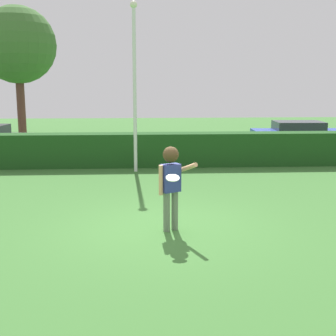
% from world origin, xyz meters
% --- Properties ---
extents(ground_plane, '(60.00, 60.00, 0.00)m').
position_xyz_m(ground_plane, '(0.00, 0.00, 0.00)').
color(ground_plane, '#3C7231').
extents(person, '(0.77, 0.62, 1.79)m').
position_xyz_m(person, '(0.13, -0.19, 1.13)').
color(person, slate).
rests_on(person, ground).
extents(frisbee, '(0.26, 0.25, 0.10)m').
position_xyz_m(frisbee, '(0.12, -0.78, 1.26)').
color(frisbee, white).
extents(lamppost, '(0.24, 0.24, 5.68)m').
position_xyz_m(lamppost, '(-0.69, 6.33, 3.15)').
color(lamppost, silver).
rests_on(lamppost, ground).
extents(hedge_row, '(19.23, 0.90, 1.22)m').
position_xyz_m(hedge_row, '(0.00, 7.34, 0.61)').
color(hedge_row, '#1C4919').
rests_on(hedge_row, ground).
extents(parked_car_blue, '(4.27, 1.95, 1.25)m').
position_xyz_m(parked_car_blue, '(6.85, 11.63, 0.69)').
color(parked_car_blue, '#263FA5').
rests_on(parked_car_blue, ground).
extents(birch_tree, '(3.71, 3.71, 6.68)m').
position_xyz_m(birch_tree, '(-6.42, 13.82, 4.79)').
color(birch_tree, brown).
rests_on(birch_tree, ground).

